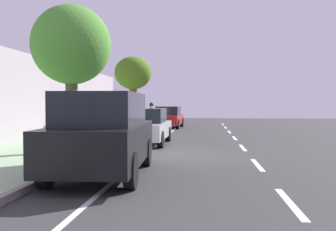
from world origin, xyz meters
TOP-DOWN VIEW (x-y plane):
  - ground at (0.00, 0.00)m, footprint 64.64×64.64m
  - sidewalk at (4.39, 0.00)m, footprint 4.40×40.40m
  - curb_edge at (2.11, 0.00)m, footprint 0.16×40.40m
  - lane_stripe_centre at (-2.86, -0.20)m, footprint 0.14×40.00m
  - lane_stripe_bike_edge at (0.64, 0.00)m, footprint 0.12×40.40m
  - parked_sedan_red_nearest at (1.18, -14.31)m, footprint 2.00×4.48m
  - parked_sedan_silver_second at (1.12, -3.31)m, footprint 1.88×4.42m
  - parked_suv_black_mid at (1.04, 3.89)m, footprint 2.12×4.78m
  - bicycle_at_curb at (1.65, -9.82)m, footprint 1.34×1.19m
  - cyclist_with_backpack at (1.86, -10.26)m, footprint 0.55×0.54m
  - street_tree_near_cyclist at (3.00, -10.43)m, footprint 2.25×2.25m
  - street_tree_mid_block at (3.00, 0.54)m, footprint 2.60×2.60m
  - pedestrian_on_phone at (5.28, -6.65)m, footprint 0.55×0.39m
  - fire_hydrant at (2.54, 0.74)m, footprint 0.22×0.22m

SIDE VIEW (x-z plane):
  - ground at x=0.00m, z-range 0.00..0.00m
  - lane_stripe_centre at x=-2.86m, z-range 0.00..0.01m
  - lane_stripe_bike_edge at x=0.64m, z-range 0.00..0.01m
  - sidewalk at x=4.39m, z-range 0.00..0.15m
  - curb_edge at x=2.11m, z-range 0.00..0.15m
  - bicycle_at_curb at x=1.65m, z-range -0.01..0.76m
  - fire_hydrant at x=2.54m, z-range 0.15..0.99m
  - parked_sedan_red_nearest at x=1.18m, z-range -0.01..1.51m
  - parked_sedan_silver_second at x=1.12m, z-range -0.01..1.51m
  - parked_suv_black_mid at x=1.04m, z-range 0.03..2.02m
  - pedestrian_on_phone at x=5.28m, z-range 0.25..1.86m
  - cyclist_with_backpack at x=1.86m, z-range 0.20..1.99m
  - street_tree_near_cyclist at x=3.00m, z-range 1.25..5.71m
  - street_tree_mid_block at x=3.00m, z-range 1.21..6.03m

